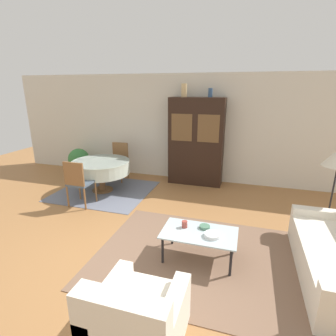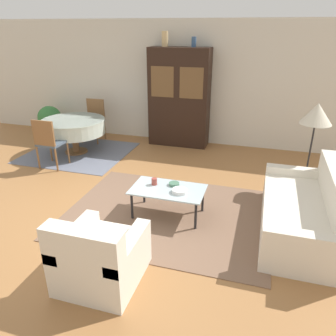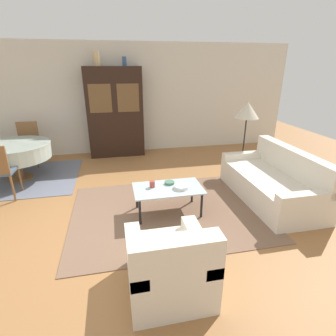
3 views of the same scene
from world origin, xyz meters
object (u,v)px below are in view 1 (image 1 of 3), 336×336
object	(u,v)px
dining_table	(101,167)
vase_tall	(184,90)
bowl_small	(205,227)
dining_chair_near	(78,181)
dining_chair_far	(119,159)
bowl	(212,235)
vase_short	(210,93)
armchair	(136,322)
potted_plant	(79,160)
display_cabinet	(196,142)
cup	(185,224)
coffee_table	(199,235)

from	to	relation	value
dining_table	vase_tall	size ratio (longest dim) A/B	4.32
bowl_small	vase_tall	xyz separation A→B (m)	(-1.05, 2.98, 1.85)
dining_chair_near	bowl_small	xyz separation A→B (m)	(2.72, -0.89, -0.11)
dining_chair_far	bowl	size ratio (longest dim) A/B	4.46
vase_short	armchair	bearing A→B (deg)	-89.04
bowl	potted_plant	world-z (taller)	potted_plant
armchair	display_cabinet	world-z (taller)	display_cabinet
dining_chair_far	bowl_small	world-z (taller)	dining_chair_far
bowl_small	cup	bearing A→B (deg)	-167.83
dining_table	vase_tall	distance (m)	2.67
armchair	display_cabinet	xyz separation A→B (m)	(-0.37, 4.61, 0.77)
display_cabinet	dining_table	size ratio (longest dim) A/B	1.61
dining_chair_far	vase_short	world-z (taller)	vase_short
armchair	display_cabinet	size ratio (longest dim) A/B	0.40
dining_table	potted_plant	bearing A→B (deg)	143.83
vase_tall	dining_chair_near	bearing A→B (deg)	-128.50
dining_chair_near	cup	bearing A→B (deg)	-21.22
dining_chair_near	cup	size ratio (longest dim) A/B	9.80
vase_tall	potted_plant	distance (m)	3.48
dining_chair_near	bowl	distance (m)	3.05
cup	vase_tall	bearing A→B (deg)	104.30
dining_chair_near	potted_plant	distance (m)	2.21
bowl	vase_tall	xyz separation A→B (m)	(-1.19, 3.17, 1.84)
vase_tall	armchair	bearing A→B (deg)	-81.34
display_cabinet	vase_tall	world-z (taller)	vase_tall
dining_chair_near	vase_short	bearing A→B (deg)	42.42
dining_chair_far	cup	size ratio (longest dim) A/B	9.80
dining_table	dining_chair_far	xyz separation A→B (m)	(0.00, 0.88, -0.03)
bowl_small	coffee_table	bearing A→B (deg)	-111.32
dining_table	vase_short	distance (m)	3.07
vase_short	potted_plant	world-z (taller)	vase_short
display_cabinet	dining_chair_near	size ratio (longest dim) A/B	2.22
display_cabinet	bowl_small	size ratio (longest dim) A/B	14.15
dining_table	dining_chair_far	size ratio (longest dim) A/B	1.38
vase_short	potted_plant	bearing A→B (deg)	-175.42
dining_table	bowl	distance (m)	3.47
dining_chair_far	bowl_small	xyz separation A→B (m)	(2.72, -2.65, -0.11)
coffee_table	dining_chair_far	xyz separation A→B (m)	(-2.67, 2.79, 0.17)
display_cabinet	vase_short	distance (m)	1.21
bowl	armchair	bearing A→B (deg)	-108.77
bowl_small	potted_plant	bearing A→B (deg)	145.92
armchair	cup	world-z (taller)	armchair
display_cabinet	vase_tall	distance (m)	1.27
cup	potted_plant	world-z (taller)	potted_plant
coffee_table	dining_chair_near	distance (m)	2.86
dining_table	vase_tall	bearing A→B (deg)	35.95
dining_table	vase_short	world-z (taller)	vase_short
coffee_table	cup	bearing A→B (deg)	162.38
armchair	bowl	distance (m)	1.53
cup	vase_tall	world-z (taller)	vase_tall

